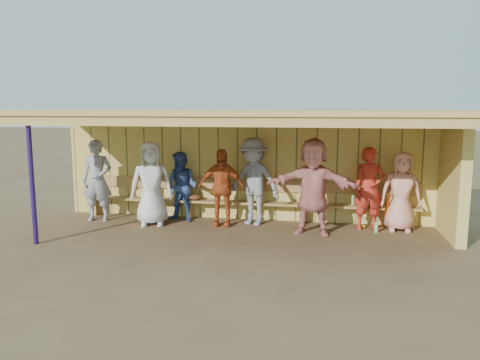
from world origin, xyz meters
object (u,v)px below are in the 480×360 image
player_g (369,189)px  player_e (254,181)px  player_a (97,180)px  player_b (151,183)px  bench (246,198)px  player_c (182,187)px  player_h (401,192)px  player_f (313,186)px  player_d (221,187)px

player_g → player_e: bearing=173.3°
player_a → player_b: player_a is taller
bench → player_c: bearing=-167.8°
player_b → player_h: size_ratio=1.11×
player_c → player_e: (1.63, 0.00, 0.17)m
player_e → bench: player_e is taller
player_a → player_g: bearing=-6.1°
player_c → player_e: player_e is taller
player_a → player_b: (1.34, -0.16, -0.00)m
player_h → player_a: bearing=-177.2°
bench → player_f: bearing=-30.1°
player_g → player_h: bearing=-6.7°
player_d → player_c: bearing=163.3°
player_g → player_d: bearing=177.4°
player_e → player_f: (1.29, -0.57, 0.02)m
player_b → player_e: bearing=-4.7°
player_a → player_e: 3.53m
bench → player_g: bearing=-6.6°
player_a → player_f: player_f is taller
player_d → player_e: bearing=14.2°
player_d → player_h: 3.76m
player_c → player_a: bearing=-159.1°
player_f → player_g: (1.15, 0.57, -0.11)m
player_d → player_a: bearing=177.4°
player_f → player_g: size_ratio=1.12×
player_f → player_h: player_f is taller
player_a → player_f: size_ratio=0.94×
player_c → player_g: 4.07m
player_c → player_b: bearing=-129.2°
player_e → player_a: bearing=-157.5°
player_b → player_f: (3.47, -0.13, 0.06)m
player_b → player_d: 1.52m
player_c → bench: player_c is taller
player_b → player_g: size_ratio=1.06×
player_f → bench: 1.80m
player_a → player_d: bearing=-7.6°
player_f → player_h: 1.89m
player_c → player_d: (0.95, -0.22, 0.05)m
player_e → player_f: size_ratio=0.97×
player_c → player_f: size_ratio=0.80×
player_a → player_f: (4.81, -0.29, 0.06)m
player_d → player_e: player_e is taller
player_c → player_h: player_h is taller
bench → player_e: bearing=-54.5°
player_f → player_g: 1.29m
player_b → player_a: bearing=157.3°
player_a → player_e: player_e is taller
player_c → player_h: 4.71m
player_e → player_g: size_ratio=1.10×
player_a → bench: player_a is taller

